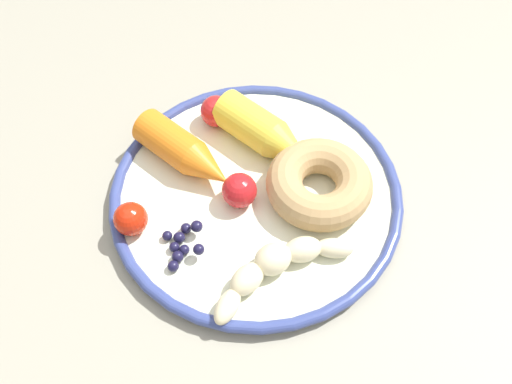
# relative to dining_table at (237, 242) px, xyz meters

# --- Properties ---
(dining_table) EXTENTS (1.29, 0.90, 0.74)m
(dining_table) POSITION_rel_dining_table_xyz_m (0.00, 0.00, 0.00)
(dining_table) COLOR gray
(dining_table) RESTS_ON ground_plane
(plate) EXTENTS (0.30, 0.30, 0.02)m
(plate) POSITION_rel_dining_table_xyz_m (0.01, -0.02, 0.09)
(plate) COLOR white
(plate) RESTS_ON dining_table
(banana) EXTENTS (0.09, 0.14, 0.03)m
(banana) POSITION_rel_dining_table_xyz_m (-0.08, -0.04, 0.10)
(banana) COLOR beige
(banana) RESTS_ON plate
(carrot_orange) EXTENTS (0.11, 0.12, 0.04)m
(carrot_orange) POSITION_rel_dining_table_xyz_m (0.05, 0.05, 0.11)
(carrot_orange) COLOR orange
(carrot_orange) RESTS_ON plate
(carrot_yellow) EXTENTS (0.11, 0.12, 0.04)m
(carrot_yellow) POSITION_rel_dining_table_xyz_m (0.07, -0.03, 0.11)
(carrot_yellow) COLOR yellow
(carrot_yellow) RESTS_ON plate
(donut) EXTENTS (0.14, 0.14, 0.04)m
(donut) POSITION_rel_dining_table_xyz_m (0.01, -0.09, 0.11)
(donut) COLOR tan
(donut) RESTS_ON plate
(blueberry_pile) EXTENTS (0.05, 0.04, 0.02)m
(blueberry_pile) POSITION_rel_dining_table_xyz_m (-0.05, 0.05, 0.10)
(blueberry_pile) COLOR #191638
(blueberry_pile) RESTS_ON plate
(tomato_near) EXTENTS (0.04, 0.04, 0.04)m
(tomato_near) POSITION_rel_dining_table_xyz_m (0.11, 0.02, 0.11)
(tomato_near) COLOR red
(tomato_near) RESTS_ON plate
(tomato_mid) EXTENTS (0.04, 0.04, 0.04)m
(tomato_mid) POSITION_rel_dining_table_xyz_m (0.00, -0.01, 0.11)
(tomato_mid) COLOR red
(tomato_mid) RESTS_ON plate
(tomato_far) EXTENTS (0.03, 0.03, 0.03)m
(tomato_far) POSITION_rel_dining_table_xyz_m (-0.03, 0.10, 0.11)
(tomato_far) COLOR red
(tomato_far) RESTS_ON plate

